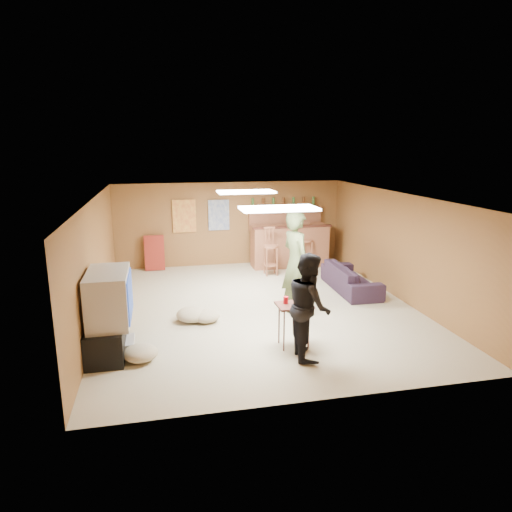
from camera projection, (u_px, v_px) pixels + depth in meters
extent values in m
plane|color=tan|center=(258.00, 307.00, 9.08)|extent=(7.00, 7.00, 0.00)
cube|color=silver|center=(258.00, 196.00, 8.56)|extent=(6.00, 7.00, 0.02)
cube|color=brown|center=(230.00, 224.00, 12.14)|extent=(6.00, 0.02, 2.20)
cube|color=brown|center=(321.00, 319.00, 5.50)|extent=(6.00, 0.02, 2.20)
cube|color=brown|center=(96.00, 261.00, 8.21)|extent=(0.02, 7.00, 2.20)
cube|color=brown|center=(399.00, 246.00, 9.43)|extent=(0.02, 7.00, 2.20)
cube|color=black|center=(107.00, 337.00, 7.04)|extent=(0.55, 1.30, 0.50)
cube|color=#B2B2B7|center=(122.00, 342.00, 7.11)|extent=(0.35, 0.50, 0.08)
cube|color=#B2B2B7|center=(109.00, 297.00, 6.90)|extent=(0.60, 1.10, 0.80)
cube|color=navy|center=(130.00, 296.00, 6.96)|extent=(0.02, 0.95, 0.65)
cube|color=brown|center=(289.00, 246.00, 12.06)|extent=(2.00, 0.60, 1.10)
cube|color=#3B1A13|center=(293.00, 227.00, 11.69)|extent=(2.10, 0.12, 0.05)
cube|color=brown|center=(285.00, 208.00, 12.26)|extent=(2.00, 0.18, 0.05)
cube|color=brown|center=(285.00, 219.00, 12.35)|extent=(2.00, 0.14, 0.60)
cube|color=#BF3F26|center=(184.00, 216.00, 11.80)|extent=(0.60, 0.03, 0.85)
cube|color=#334C99|center=(219.00, 215.00, 11.99)|extent=(0.55, 0.03, 0.80)
cube|color=maroon|center=(155.00, 253.00, 11.70)|extent=(0.50, 0.26, 0.91)
cube|color=white|center=(279.00, 209.00, 7.14)|extent=(1.20, 0.60, 0.04)
cube|color=white|center=(246.00, 192.00, 9.71)|extent=(1.20, 0.60, 0.04)
imported|color=#505D36|center=(296.00, 264.00, 8.43)|extent=(0.64, 0.82, 2.00)
imported|color=black|center=(309.00, 306.00, 6.80)|extent=(0.68, 0.84, 1.61)
imported|color=black|center=(351.00, 278.00, 10.08)|extent=(0.80, 1.93, 0.56)
cube|color=#3B1A13|center=(294.00, 325.00, 7.24)|extent=(0.55, 0.45, 0.71)
cylinder|color=red|center=(286.00, 300.00, 7.19)|extent=(0.10, 0.10, 0.11)
cylinder|color=red|center=(303.00, 303.00, 7.06)|extent=(0.10, 0.10, 0.11)
cylinder|color=#16409C|center=(300.00, 298.00, 7.30)|extent=(0.09, 0.09, 0.11)
ellipsoid|color=tan|center=(192.00, 314.00, 8.33)|extent=(0.68, 0.68, 0.25)
ellipsoid|color=tan|center=(206.00, 316.00, 8.31)|extent=(0.55, 0.55, 0.22)
ellipsoid|color=tan|center=(140.00, 353.00, 6.80)|extent=(0.65, 0.65, 0.23)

